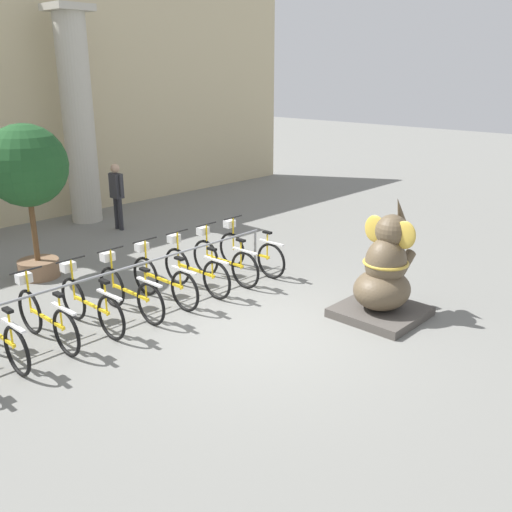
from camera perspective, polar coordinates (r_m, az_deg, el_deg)
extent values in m
plane|color=slate|center=(8.67, 0.15, -7.30)|extent=(60.00, 60.00, 0.00)
cylinder|color=#BCB7A8|center=(14.97, -17.34, 12.70)|extent=(0.75, 0.75, 5.00)
cube|color=#BCB7A8|center=(14.98, -18.34, 22.54)|extent=(0.94, 0.94, 0.16)
cylinder|color=gray|center=(11.16, -0.09, 0.69)|extent=(0.05, 0.05, 0.75)
cylinder|color=gray|center=(9.18, -13.10, -1.25)|extent=(6.15, 0.04, 0.04)
torus|color=black|center=(7.91, -22.79, -8.75)|extent=(0.05, 0.68, 0.68)
cube|color=silver|center=(7.76, -23.11, -6.39)|extent=(0.06, 0.57, 0.03)
cylinder|color=yellow|center=(7.89, -23.33, -6.84)|extent=(0.03, 0.03, 0.51)
cube|color=black|center=(7.78, -23.58, -4.99)|extent=(0.08, 0.18, 0.04)
torus|color=black|center=(9.04, -21.65, -5.20)|extent=(0.05, 0.68, 0.68)
torus|color=black|center=(8.18, -18.44, -7.31)|extent=(0.05, 0.68, 0.68)
cube|color=yellow|center=(8.59, -20.17, -5.90)|extent=(0.04, 0.93, 0.04)
cube|color=silver|center=(8.04, -18.69, -5.01)|extent=(0.06, 0.57, 0.03)
cylinder|color=yellow|center=(8.16, -18.96, -5.46)|extent=(0.03, 0.03, 0.51)
cube|color=black|center=(8.06, -19.16, -3.66)|extent=(0.08, 0.18, 0.04)
cylinder|color=yellow|center=(8.89, -21.79, -3.34)|extent=(0.03, 0.03, 0.65)
cylinder|color=black|center=(8.78, -22.03, -1.35)|extent=(0.48, 0.03, 0.03)
cube|color=silver|center=(8.91, -22.21, -2.05)|extent=(0.20, 0.16, 0.14)
torus|color=black|center=(9.30, -17.79, -4.10)|extent=(0.05, 0.68, 0.68)
torus|color=black|center=(8.47, -14.28, -6.01)|extent=(0.05, 0.68, 0.68)
cube|color=yellow|center=(8.86, -16.15, -4.71)|extent=(0.04, 0.93, 0.04)
cube|color=silver|center=(8.34, -14.47, -3.77)|extent=(0.06, 0.57, 0.03)
cylinder|color=yellow|center=(8.45, -14.79, -4.22)|extent=(0.03, 0.03, 0.51)
cube|color=black|center=(8.35, -14.94, -2.47)|extent=(0.08, 0.18, 0.04)
cylinder|color=yellow|center=(9.16, -17.86, -2.27)|extent=(0.03, 0.03, 0.65)
cylinder|color=black|center=(9.05, -18.06, -0.33)|extent=(0.48, 0.03, 0.03)
cube|color=silver|center=(9.18, -18.28, -1.03)|extent=(0.20, 0.16, 0.14)
torus|color=black|center=(9.62, -14.19, -3.03)|extent=(0.05, 0.68, 0.68)
torus|color=black|center=(8.82, -10.48, -4.75)|extent=(0.05, 0.68, 0.68)
cube|color=yellow|center=(9.19, -12.44, -3.56)|extent=(0.04, 0.93, 0.04)
cube|color=silver|center=(8.69, -10.62, -2.58)|extent=(0.06, 0.57, 0.03)
cylinder|color=yellow|center=(8.80, -10.97, -3.03)|extent=(0.03, 0.03, 0.51)
cube|color=black|center=(8.70, -11.08, -1.34)|extent=(0.08, 0.18, 0.04)
cylinder|color=yellow|center=(9.48, -14.21, -1.25)|extent=(0.03, 0.03, 0.65)
cylinder|color=black|center=(9.38, -14.36, 0.64)|extent=(0.48, 0.03, 0.03)
cube|color=silver|center=(9.50, -14.63, -0.04)|extent=(0.20, 0.16, 0.14)
torus|color=black|center=(10.00, -10.96, -1.97)|extent=(0.05, 0.68, 0.68)
torus|color=black|center=(9.23, -7.14, -3.51)|extent=(0.05, 0.68, 0.68)
cube|color=yellow|center=(9.59, -9.14, -2.43)|extent=(0.04, 0.93, 0.04)
cube|color=silver|center=(9.10, -7.23, -1.43)|extent=(0.06, 0.57, 0.03)
cylinder|color=yellow|center=(9.21, -7.60, -1.87)|extent=(0.03, 0.03, 0.51)
cube|color=black|center=(9.12, -7.67, -0.25)|extent=(0.08, 0.18, 0.04)
cylinder|color=yellow|center=(9.86, -10.94, -0.25)|extent=(0.03, 0.03, 0.65)
cylinder|color=black|center=(9.76, -11.05, 1.58)|extent=(0.48, 0.03, 0.03)
cube|color=silver|center=(9.88, -11.35, 0.91)|extent=(0.20, 0.16, 0.14)
torus|color=black|center=(10.39, -7.87, -1.03)|extent=(0.05, 0.68, 0.68)
torus|color=black|center=(9.65, -3.96, -2.42)|extent=(0.05, 0.68, 0.68)
cube|color=yellow|center=(9.99, -6.00, -1.43)|extent=(0.04, 0.93, 0.04)
cube|color=silver|center=(9.53, -4.01, -0.42)|extent=(0.06, 0.57, 0.03)
cylinder|color=yellow|center=(9.63, -4.41, -0.86)|extent=(0.03, 0.03, 0.51)
cube|color=black|center=(9.54, -4.44, 0.71)|extent=(0.08, 0.18, 0.04)
cylinder|color=yellow|center=(10.25, -7.81, 0.64)|extent=(0.03, 0.03, 0.65)
cylinder|color=black|center=(10.16, -7.89, 2.40)|extent=(0.48, 0.03, 0.03)
cube|color=silver|center=(10.28, -8.21, 1.75)|extent=(0.20, 0.16, 0.14)
torus|color=black|center=(10.81, -5.04, -0.15)|extent=(0.05, 0.68, 0.68)
torus|color=black|center=(10.10, -1.10, -1.41)|extent=(0.05, 0.68, 0.68)
cube|color=yellow|center=(10.43, -3.14, -0.50)|extent=(0.04, 0.93, 0.04)
cube|color=silver|center=(9.99, -1.11, 0.51)|extent=(0.06, 0.57, 0.03)
cylinder|color=yellow|center=(10.09, -1.52, 0.09)|extent=(0.03, 0.03, 0.51)
cube|color=black|center=(10.00, -1.53, 1.59)|extent=(0.08, 0.18, 0.04)
cylinder|color=yellow|center=(10.68, -4.95, 1.47)|extent=(0.03, 0.03, 0.65)
cylinder|color=black|center=(10.59, -5.00, 3.16)|extent=(0.48, 0.03, 0.03)
cube|color=silver|center=(10.70, -5.33, 2.53)|extent=(0.20, 0.16, 0.14)
torus|color=black|center=(11.26, -2.42, 0.66)|extent=(0.05, 0.68, 0.68)
torus|color=black|center=(10.58, 1.52, -0.49)|extent=(0.05, 0.68, 0.68)
cube|color=yellow|center=(10.90, -0.51, 0.35)|extent=(0.04, 0.93, 0.04)
cube|color=silver|center=(10.47, 1.54, 1.36)|extent=(0.06, 0.57, 0.03)
cylinder|color=yellow|center=(10.57, 1.13, 0.94)|extent=(0.03, 0.03, 0.51)
cube|color=black|center=(10.49, 1.14, 2.38)|extent=(0.08, 0.18, 0.04)
cylinder|color=yellow|center=(11.14, -2.30, 2.22)|extent=(0.03, 0.03, 0.65)
cylinder|color=black|center=(11.05, -2.32, 3.85)|extent=(0.48, 0.03, 0.03)
cube|color=silver|center=(11.16, -2.67, 3.24)|extent=(0.20, 0.16, 0.14)
cube|color=#4C4742|center=(9.29, 12.31, -5.48)|extent=(1.26, 1.26, 0.14)
ellipsoid|color=brown|center=(9.14, 12.48, -3.28)|extent=(0.97, 0.86, 0.63)
ellipsoid|color=brown|center=(9.04, 12.85, -0.65)|extent=(0.69, 0.63, 0.80)
sphere|color=brown|center=(9.00, 13.44, 2.45)|extent=(0.51, 0.51, 0.51)
ellipsoid|color=gold|center=(9.06, 11.81, 2.69)|extent=(0.08, 0.37, 0.43)
ellipsoid|color=gold|center=(8.82, 14.65, 2.04)|extent=(0.08, 0.37, 0.43)
cone|color=brown|center=(9.14, 14.26, 4.06)|extent=(0.44, 0.18, 0.65)
cylinder|color=brown|center=(9.40, 13.04, -0.49)|extent=(0.51, 0.17, 0.45)
cylinder|color=brown|center=(9.27, 14.56, -0.88)|extent=(0.51, 0.17, 0.45)
torus|color=gold|center=(9.04, 12.85, -0.65)|extent=(0.71, 0.71, 0.05)
cylinder|color=#28282D|center=(14.31, -13.78, 4.19)|extent=(0.11, 0.11, 0.78)
cylinder|color=#28282D|center=(14.17, -13.40, 4.08)|extent=(0.11, 0.11, 0.78)
cube|color=#333338|center=(14.10, -13.80, 6.84)|extent=(0.20, 0.32, 0.59)
sphere|color=tan|center=(14.02, -13.93, 8.51)|extent=(0.21, 0.21, 0.21)
cylinder|color=#333338|center=(14.26, -14.26, 7.04)|extent=(0.07, 0.07, 0.53)
cylinder|color=#333338|center=(13.93, -13.35, 6.86)|extent=(0.07, 0.07, 0.53)
cylinder|color=brown|center=(11.46, -20.89, -1.17)|extent=(0.75, 0.75, 0.34)
cylinder|color=brown|center=(11.24, -21.32, 2.49)|extent=(0.10, 0.10, 1.18)
sphere|color=#1E4C23|center=(11.01, -22.03, 8.40)|extent=(1.47, 1.47, 1.47)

